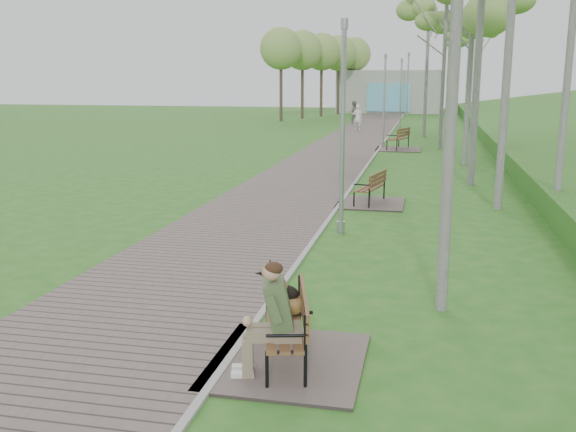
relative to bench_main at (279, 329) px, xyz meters
name	(u,v)px	position (x,y,z in m)	size (l,w,h in m)	color
ground	(317,237)	(-0.61, 6.24, -0.44)	(120.00, 120.00, 0.00)	#27651D
walkway	(352,140)	(-2.36, 27.74, -0.42)	(3.50, 67.00, 0.04)	#645751
kerb	(385,141)	(-0.61, 27.74, -0.41)	(0.10, 67.00, 0.05)	#999993
building_north	(390,92)	(-2.11, 57.22, 1.56)	(10.00, 5.20, 4.00)	#9E9E99
bench_main	(279,329)	(0.00, 0.00, 0.00)	(1.79, 1.99, 1.56)	#645751
bench_second	(370,197)	(0.16, 10.15, -0.24)	(1.76, 1.96, 1.08)	#645751
bench_third	(398,145)	(0.26, 23.77, -0.20)	(2.06, 2.29, 1.27)	#645751
lamp_post_near	(342,136)	(-0.16, 6.70, 1.68)	(0.18, 0.18, 4.53)	#96999E
lamp_post_second	(384,104)	(-0.50, 24.71, 1.64)	(0.17, 0.17, 4.44)	#96999E
lamp_post_third	(401,97)	(-0.19, 35.45, 1.67)	(0.17, 0.17, 4.51)	#96999E
lamp_post_far	(408,87)	(-0.28, 51.48, 2.12)	(0.21, 0.21, 5.47)	#96999E
pedestrian_near	(358,118)	(-2.79, 34.37, 0.40)	(0.61, 0.40, 1.67)	silver
pedestrian_far	(354,113)	(-3.72, 40.17, 0.40)	(0.81, 0.63, 1.67)	gray
birch_mid_c	(446,14)	(2.20, 24.38, 5.71)	(2.77, 2.77, 7.83)	silver
birch_far_b	(430,4)	(1.41, 30.76, 6.85)	(2.59, 2.59, 9.29)	silver
birch_distant_a	(452,38)	(3.28, 50.57, 6.16)	(2.34, 2.34, 8.40)	silver
birch_distant_b	(474,24)	(5.06, 51.26, 7.33)	(2.94, 2.94, 9.89)	silver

